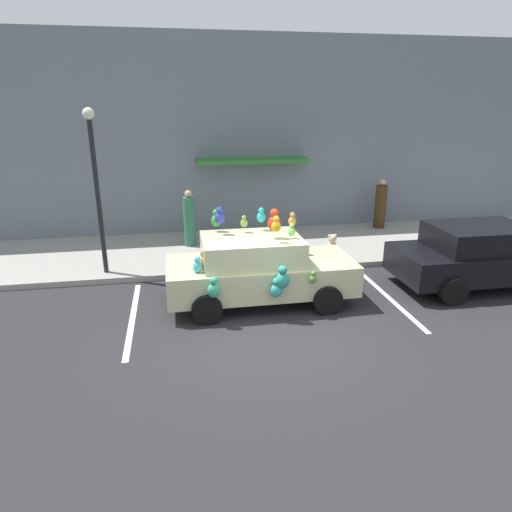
{
  "coord_description": "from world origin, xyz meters",
  "views": [
    {
      "loc": [
        -1.74,
        -8.01,
        4.35
      ],
      "look_at": [
        0.06,
        1.91,
        0.9
      ],
      "focal_mm": 31.75,
      "sensor_mm": 36.0,
      "label": 1
    }
  ],
  "objects_px": {
    "plush_covered_car": "(258,269)",
    "teddy_bear_on_sidewalk": "(332,246)",
    "pedestrian_walking_past": "(189,220)",
    "street_lamp_post": "(96,176)",
    "parked_sedan_behind": "(483,255)",
    "pedestrian_near_shopfront": "(380,206)"
  },
  "relations": [
    {
      "from": "plush_covered_car",
      "to": "pedestrian_walking_past",
      "type": "xyz_separation_m",
      "value": [
        -1.34,
        4.13,
        0.13
      ]
    },
    {
      "from": "pedestrian_near_shopfront",
      "to": "pedestrian_walking_past",
      "type": "relative_size",
      "value": 1.0
    },
    {
      "from": "parked_sedan_behind",
      "to": "street_lamp_post",
      "type": "relative_size",
      "value": 1.09
    },
    {
      "from": "parked_sedan_behind",
      "to": "street_lamp_post",
      "type": "distance_m",
      "value": 9.64
    },
    {
      "from": "pedestrian_near_shopfront",
      "to": "pedestrian_walking_past",
      "type": "xyz_separation_m",
      "value": [
        -6.61,
        -0.92,
        0.01
      ]
    },
    {
      "from": "parked_sedan_behind",
      "to": "pedestrian_walking_past",
      "type": "distance_m",
      "value": 8.09
    },
    {
      "from": "street_lamp_post",
      "to": "parked_sedan_behind",
      "type": "bearing_deg",
      "value": -13.49
    },
    {
      "from": "plush_covered_car",
      "to": "parked_sedan_behind",
      "type": "xyz_separation_m",
      "value": [
        5.6,
        -0.01,
        -0.02
      ]
    },
    {
      "from": "pedestrian_walking_past",
      "to": "plush_covered_car",
      "type": "bearing_deg",
      "value": -71.98
    },
    {
      "from": "street_lamp_post",
      "to": "pedestrian_near_shopfront",
      "type": "relative_size",
      "value": 2.39
    },
    {
      "from": "teddy_bear_on_sidewalk",
      "to": "pedestrian_walking_past",
      "type": "relative_size",
      "value": 0.38
    },
    {
      "from": "parked_sedan_behind",
      "to": "street_lamp_post",
      "type": "xyz_separation_m",
      "value": [
        -9.2,
        2.21,
        1.84
      ]
    },
    {
      "from": "street_lamp_post",
      "to": "teddy_bear_on_sidewalk",
      "type": "bearing_deg",
      "value": 1.79
    },
    {
      "from": "parked_sedan_behind",
      "to": "pedestrian_near_shopfront",
      "type": "relative_size",
      "value": 2.6
    },
    {
      "from": "plush_covered_car",
      "to": "teddy_bear_on_sidewalk",
      "type": "distance_m",
      "value": 3.55
    },
    {
      "from": "parked_sedan_behind",
      "to": "pedestrian_walking_past",
      "type": "xyz_separation_m",
      "value": [
        -6.95,
        4.14,
        0.15
      ]
    },
    {
      "from": "street_lamp_post",
      "to": "pedestrian_near_shopfront",
      "type": "height_order",
      "value": "street_lamp_post"
    },
    {
      "from": "pedestrian_walking_past",
      "to": "street_lamp_post",
      "type": "bearing_deg",
      "value": -139.39
    },
    {
      "from": "parked_sedan_behind",
      "to": "pedestrian_walking_past",
      "type": "height_order",
      "value": "pedestrian_walking_past"
    },
    {
      "from": "plush_covered_car",
      "to": "teddy_bear_on_sidewalk",
      "type": "xyz_separation_m",
      "value": [
        2.6,
        2.39,
        -0.36
      ]
    },
    {
      "from": "parked_sedan_behind",
      "to": "teddy_bear_on_sidewalk",
      "type": "relative_size",
      "value": 6.82
    },
    {
      "from": "teddy_bear_on_sidewalk",
      "to": "pedestrian_near_shopfront",
      "type": "bearing_deg",
      "value": 44.94
    }
  ]
}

